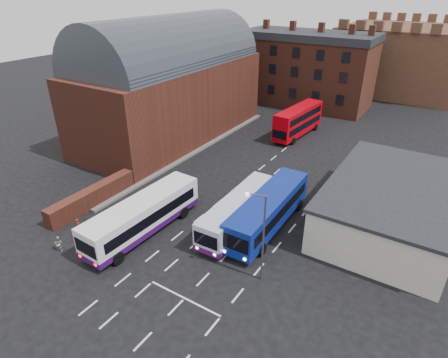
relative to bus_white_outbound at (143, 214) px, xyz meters
The scene contains 13 objects.
ground 3.59m from the bus_white_outbound, 25.75° to the right, with size 180.00×180.00×0.00m, color black.
railway_station 24.14m from the bus_white_outbound, 122.95° to the left, with size 12.00×28.00×16.00m.
forecourt_wall 7.55m from the bus_white_outbound, behind, with size 1.20×10.00×1.80m, color #602B1E.
cream_building 21.81m from the bus_white_outbound, 35.52° to the left, with size 10.40×16.40×4.25m.
brick_terrace 44.94m from the bus_white_outbound, 94.16° to the left, with size 22.00×10.00×11.00m, color brown.
castle_keep 65.39m from the bus_white_outbound, 82.29° to the left, with size 22.00×22.00×12.00m, color brown.
bus_white_outbound is the anchor object (origin of this frame).
bus_white_inbound 8.35m from the bus_white_outbound, 38.78° to the left, with size 2.91×10.76×2.92m.
bus_blue 10.89m from the bus_white_outbound, 36.51° to the left, with size 3.12×11.84×3.22m.
bus_red_double 29.15m from the bus_white_outbound, 85.71° to the left, with size 3.29×10.46×4.11m.
street_lamp 11.38m from the bus_white_outbound, ahead, with size 1.43×0.60×7.25m.
pedestrian_red 5.87m from the bus_white_outbound, 146.77° to the right, with size 0.53×0.34×1.44m, color maroon.
pedestrian_beige 7.10m from the bus_white_outbound, 126.49° to the right, with size 0.67×0.52×1.37m, color #AFA593.
Camera 1 is at (17.58, -17.71, 19.58)m, focal length 30.00 mm.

